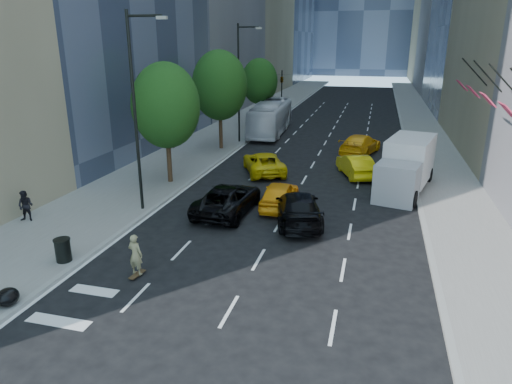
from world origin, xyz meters
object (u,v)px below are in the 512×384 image
(box_truck, at_px, (406,165))
(trash_can, at_px, (63,250))
(skateboarder, at_px, (136,257))
(black_sedan_mercedes, at_px, (298,208))
(city_bus, at_px, (271,118))
(black_sedan_lincoln, at_px, (228,199))

(box_truck, relative_size, trash_can, 7.50)
(skateboarder, height_order, black_sedan_mercedes, skateboarder)
(skateboarder, height_order, city_bus, city_bus)
(city_bus, bearing_deg, box_truck, -56.04)
(black_sedan_mercedes, height_order, city_bus, city_bus)
(skateboarder, xyz_separation_m, city_bus, (-1.60, 29.80, 0.74))
(black_sedan_lincoln, relative_size, city_bus, 0.48)
(city_bus, height_order, box_truck, box_truck)
(black_sedan_lincoln, bearing_deg, black_sedan_mercedes, 175.66)
(trash_can, bearing_deg, black_sedan_lincoln, 58.27)
(city_bus, bearing_deg, trash_can, -96.74)
(skateboarder, relative_size, box_truck, 0.24)
(skateboarder, distance_m, black_sedan_lincoln, 7.72)
(black_sedan_lincoln, bearing_deg, box_truck, -143.78)
(box_truck, bearing_deg, black_sedan_mercedes, -115.14)
(city_bus, distance_m, trash_can, 29.69)
(city_bus, bearing_deg, black_sedan_mercedes, -76.89)
(skateboarder, distance_m, city_bus, 29.85)
(black_sedan_lincoln, relative_size, box_truck, 0.78)
(skateboarder, xyz_separation_m, box_truck, (10.47, 13.91, 0.77))
(box_truck, xyz_separation_m, trash_can, (-13.87, -13.73, -0.99))
(skateboarder, distance_m, box_truck, 17.43)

